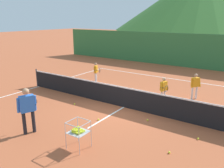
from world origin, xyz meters
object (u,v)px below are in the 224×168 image
(ball_cart, at_px, (78,131))
(tennis_ball_3, at_px, (169,152))
(student_2, at_px, (195,84))
(instructor, at_px, (27,107))
(student_0, at_px, (96,70))
(tennis_ball_2, at_px, (198,139))
(student_1, at_px, (164,88))
(tennis_ball_4, at_px, (98,119))
(tennis_net, at_px, (124,97))
(tennis_ball_1, at_px, (148,120))
(tennis_ball_5, at_px, (75,104))

(ball_cart, relative_size, tennis_ball_3, 13.22)
(student_2, bearing_deg, instructor, -118.80)
(student_0, relative_size, tennis_ball_2, 18.24)
(student_1, relative_size, ball_cart, 1.40)
(instructor, height_order, tennis_ball_4, instructor)
(tennis_net, height_order, tennis_ball_4, tennis_net)
(student_1, relative_size, tennis_ball_1, 18.49)
(tennis_ball_3, bearing_deg, student_2, 98.16)
(ball_cart, bearing_deg, student_2, 75.65)
(ball_cart, height_order, tennis_ball_3, ball_cart)
(student_2, height_order, ball_cart, student_2)
(tennis_ball_3, height_order, tennis_ball_5, same)
(tennis_net, relative_size, instructor, 7.33)
(student_2, relative_size, tennis_ball_1, 19.41)
(student_0, height_order, tennis_ball_3, student_0)
(student_2, xyz_separation_m, ball_cart, (-1.73, -6.74, -0.20))
(student_1, distance_m, ball_cart, 5.38)
(tennis_net, bearing_deg, instructor, -110.41)
(tennis_ball_1, height_order, tennis_ball_5, same)
(instructor, relative_size, tennis_ball_5, 24.63)
(instructor, bearing_deg, tennis_ball_4, 57.90)
(tennis_ball_5, bearing_deg, tennis_ball_2, -0.58)
(tennis_net, distance_m, tennis_ball_3, 4.01)
(instructor, height_order, ball_cart, instructor)
(instructor, bearing_deg, tennis_ball_5, 101.55)
(instructor, relative_size, tennis_ball_4, 24.63)
(tennis_net, xyz_separation_m, student_2, (2.35, 2.97, 0.29))
(tennis_ball_2, bearing_deg, ball_cart, -138.49)
(student_1, xyz_separation_m, tennis_ball_3, (1.87, -4.03, -0.72))
(student_2, height_order, tennis_ball_5, student_2)
(student_1, height_order, ball_cart, student_1)
(student_0, bearing_deg, tennis_ball_3, -37.11)
(student_1, distance_m, student_2, 1.78)
(instructor, relative_size, student_2, 1.27)
(tennis_ball_4, bearing_deg, student_0, 128.91)
(student_0, xyz_separation_m, tennis_ball_3, (6.90, -5.22, -0.71))
(tennis_net, bearing_deg, tennis_ball_5, -153.29)
(ball_cart, bearing_deg, instructor, -173.63)
(tennis_ball_1, height_order, tennis_ball_4, same)
(student_2, bearing_deg, tennis_ball_1, -102.16)
(instructor, height_order, tennis_ball_2, instructor)
(instructor, relative_size, student_1, 1.33)
(ball_cart, relative_size, tennis_ball_5, 13.22)
(tennis_ball_1, bearing_deg, ball_cart, -106.94)
(tennis_ball_4, bearing_deg, tennis_ball_2, 10.34)
(student_0, distance_m, tennis_ball_5, 4.23)
(student_0, xyz_separation_m, tennis_ball_4, (3.68, -4.55, -0.71))
(student_1, bearing_deg, student_0, 166.71)
(student_2, bearing_deg, tennis_ball_5, -137.79)
(student_1, bearing_deg, tennis_ball_1, -82.65)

